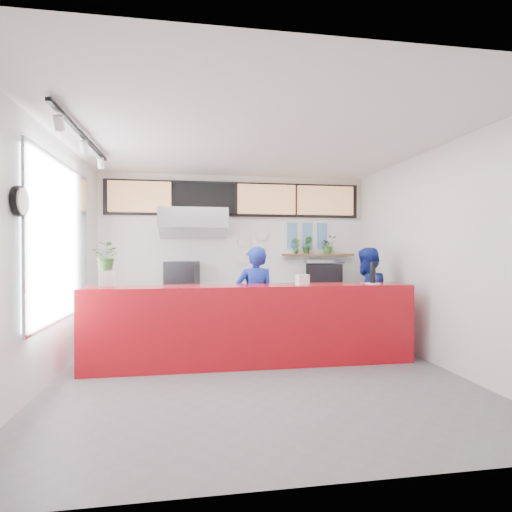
# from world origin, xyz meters

# --- Properties ---
(floor) EXTENTS (5.00, 5.00, 0.00)m
(floor) POSITION_xyz_m (0.00, 0.00, 0.00)
(floor) COLOR slate
(floor) RESTS_ON ground
(ceiling) EXTENTS (5.00, 5.00, 0.00)m
(ceiling) POSITION_xyz_m (0.00, 0.00, 3.00)
(ceiling) COLOR silver
(wall_back) EXTENTS (5.00, 0.00, 5.00)m
(wall_back) POSITION_xyz_m (0.00, 2.50, 1.50)
(wall_back) COLOR white
(wall_back) RESTS_ON ground
(wall_left) EXTENTS (0.00, 5.00, 5.00)m
(wall_left) POSITION_xyz_m (-2.50, 0.00, 1.50)
(wall_left) COLOR white
(wall_left) RESTS_ON ground
(wall_right) EXTENTS (0.00, 5.00, 5.00)m
(wall_right) POSITION_xyz_m (2.50, 0.00, 1.50)
(wall_right) COLOR white
(wall_right) RESTS_ON ground
(service_counter) EXTENTS (4.50, 0.60, 1.10)m
(service_counter) POSITION_xyz_m (0.00, 0.40, 0.55)
(service_counter) COLOR #B00C15
(service_counter) RESTS_ON ground
(cream_band) EXTENTS (5.00, 0.02, 0.80)m
(cream_band) POSITION_xyz_m (0.00, 2.49, 2.60)
(cream_band) COLOR beige
(cream_band) RESTS_ON wall_back
(prep_bench) EXTENTS (1.80, 0.60, 0.90)m
(prep_bench) POSITION_xyz_m (-0.80, 2.20, 0.45)
(prep_bench) COLOR #B2B5BA
(prep_bench) RESTS_ON ground
(panini_oven) EXTENTS (0.64, 0.64, 0.49)m
(panini_oven) POSITION_xyz_m (-1.00, 2.20, 1.14)
(panini_oven) COLOR black
(panini_oven) RESTS_ON prep_bench
(extraction_hood) EXTENTS (1.20, 0.70, 0.35)m
(extraction_hood) POSITION_xyz_m (-0.80, 2.15, 2.15)
(extraction_hood) COLOR #B2B5BA
(extraction_hood) RESTS_ON ceiling
(hood_lip) EXTENTS (1.20, 0.69, 0.31)m
(hood_lip) POSITION_xyz_m (-0.80, 2.15, 1.95)
(hood_lip) COLOR #B2B5BA
(hood_lip) RESTS_ON ceiling
(right_bench) EXTENTS (1.80, 0.60, 0.90)m
(right_bench) POSITION_xyz_m (1.50, 2.20, 0.45)
(right_bench) COLOR #B2B5BA
(right_bench) RESTS_ON ground
(espresso_machine) EXTENTS (0.78, 0.65, 0.43)m
(espresso_machine) POSITION_xyz_m (1.64, 2.20, 1.11)
(espresso_machine) COLOR black
(espresso_machine) RESTS_ON right_bench
(espresso_tray) EXTENTS (0.73, 0.55, 0.06)m
(espresso_tray) POSITION_xyz_m (1.64, 2.20, 1.38)
(espresso_tray) COLOR #B3B7BB
(espresso_tray) RESTS_ON espresso_machine
(herb_shelf) EXTENTS (1.40, 0.18, 0.04)m
(herb_shelf) POSITION_xyz_m (1.60, 2.40, 1.50)
(herb_shelf) COLOR brown
(herb_shelf) RESTS_ON wall_back
(menu_board_far_left) EXTENTS (1.10, 0.10, 0.55)m
(menu_board_far_left) POSITION_xyz_m (-1.75, 2.38, 2.55)
(menu_board_far_left) COLOR tan
(menu_board_far_left) RESTS_ON wall_back
(menu_board_mid_left) EXTENTS (1.10, 0.10, 0.55)m
(menu_board_mid_left) POSITION_xyz_m (-0.59, 2.38, 2.55)
(menu_board_mid_left) COLOR black
(menu_board_mid_left) RESTS_ON wall_back
(menu_board_mid_right) EXTENTS (1.10, 0.10, 0.55)m
(menu_board_mid_right) POSITION_xyz_m (0.57, 2.38, 2.55)
(menu_board_mid_right) COLOR tan
(menu_board_mid_right) RESTS_ON wall_back
(menu_board_far_right) EXTENTS (1.10, 0.10, 0.55)m
(menu_board_far_right) POSITION_xyz_m (1.73, 2.38, 2.55)
(menu_board_far_right) COLOR tan
(menu_board_far_right) RESTS_ON wall_back
(soffit) EXTENTS (4.80, 0.04, 0.65)m
(soffit) POSITION_xyz_m (0.00, 2.46, 2.55)
(soffit) COLOR black
(soffit) RESTS_ON wall_back
(window_pane) EXTENTS (0.04, 2.20, 1.90)m
(window_pane) POSITION_xyz_m (-2.47, 0.30, 1.70)
(window_pane) COLOR silver
(window_pane) RESTS_ON wall_left
(window_frame) EXTENTS (0.03, 2.30, 2.00)m
(window_frame) POSITION_xyz_m (-2.45, 0.30, 1.70)
(window_frame) COLOR #B2B5BA
(window_frame) RESTS_ON wall_left
(wall_clock_rim) EXTENTS (0.05, 0.30, 0.30)m
(wall_clock_rim) POSITION_xyz_m (-2.46, -0.90, 2.05)
(wall_clock_rim) COLOR black
(wall_clock_rim) RESTS_ON wall_left
(wall_clock_face) EXTENTS (0.02, 0.26, 0.26)m
(wall_clock_face) POSITION_xyz_m (-2.43, -0.90, 2.05)
(wall_clock_face) COLOR white
(wall_clock_face) RESTS_ON wall_left
(track_rail) EXTENTS (0.05, 2.40, 0.04)m
(track_rail) POSITION_xyz_m (-2.10, 0.00, 2.94)
(track_rail) COLOR black
(track_rail) RESTS_ON ceiling
(dec_plate_a) EXTENTS (0.24, 0.03, 0.24)m
(dec_plate_a) POSITION_xyz_m (0.15, 2.47, 1.75)
(dec_plate_a) COLOR silver
(dec_plate_a) RESTS_ON wall_back
(dec_plate_b) EXTENTS (0.24, 0.03, 0.24)m
(dec_plate_b) POSITION_xyz_m (0.45, 2.47, 1.65)
(dec_plate_b) COLOR silver
(dec_plate_b) RESTS_ON wall_back
(dec_plate_c) EXTENTS (0.24, 0.03, 0.24)m
(dec_plate_c) POSITION_xyz_m (0.15, 2.47, 1.45)
(dec_plate_c) COLOR silver
(dec_plate_c) RESTS_ON wall_back
(dec_plate_d) EXTENTS (0.24, 0.03, 0.24)m
(dec_plate_d) POSITION_xyz_m (0.50, 2.47, 1.90)
(dec_plate_d) COLOR silver
(dec_plate_d) RESTS_ON wall_back
(photo_frame_a) EXTENTS (0.20, 0.02, 0.25)m
(photo_frame_a) POSITION_xyz_m (1.10, 2.48, 2.00)
(photo_frame_a) COLOR #598CBF
(photo_frame_a) RESTS_ON wall_back
(photo_frame_b) EXTENTS (0.20, 0.02, 0.25)m
(photo_frame_b) POSITION_xyz_m (1.40, 2.48, 2.00)
(photo_frame_b) COLOR #598CBF
(photo_frame_b) RESTS_ON wall_back
(photo_frame_c) EXTENTS (0.20, 0.02, 0.25)m
(photo_frame_c) POSITION_xyz_m (1.70, 2.48, 2.00)
(photo_frame_c) COLOR #598CBF
(photo_frame_c) RESTS_ON wall_back
(photo_frame_d) EXTENTS (0.20, 0.02, 0.25)m
(photo_frame_d) POSITION_xyz_m (1.10, 2.48, 1.75)
(photo_frame_d) COLOR #598CBF
(photo_frame_d) RESTS_ON wall_back
(photo_frame_e) EXTENTS (0.20, 0.02, 0.25)m
(photo_frame_e) POSITION_xyz_m (1.40, 2.48, 1.75)
(photo_frame_e) COLOR #598CBF
(photo_frame_e) RESTS_ON wall_back
(photo_frame_f) EXTENTS (0.20, 0.02, 0.25)m
(photo_frame_f) POSITION_xyz_m (1.70, 2.48, 1.75)
(photo_frame_f) COLOR #598CBF
(photo_frame_f) RESTS_ON wall_back
(staff_center) EXTENTS (0.63, 0.43, 1.64)m
(staff_center) POSITION_xyz_m (0.11, 0.88, 0.82)
(staff_center) COLOR navy
(staff_center) RESTS_ON ground
(staff_right) EXTENTS (1.00, 0.96, 1.63)m
(staff_right) POSITION_xyz_m (1.94, 0.97, 0.81)
(staff_right) COLOR navy
(staff_right) RESTS_ON ground
(herb_a) EXTENTS (0.17, 0.12, 0.31)m
(herb_a) POSITION_xyz_m (1.15, 2.40, 1.68)
(herb_a) COLOR #336623
(herb_a) RESTS_ON herb_shelf
(herb_b) EXTENTS (0.23, 0.21, 0.34)m
(herb_b) POSITION_xyz_m (1.38, 2.40, 1.69)
(herb_b) COLOR #336623
(herb_b) RESTS_ON herb_shelf
(herb_c) EXTENTS (0.31, 0.27, 0.34)m
(herb_c) POSITION_xyz_m (1.80, 2.40, 1.69)
(herb_c) COLOR #336623
(herb_c) RESTS_ON herb_shelf
(glass_vase) EXTENTS (0.24, 0.24, 0.25)m
(glass_vase) POSITION_xyz_m (-1.90, 0.32, 1.23)
(glass_vase) COLOR silver
(glass_vase) RESTS_ON service_counter
(basil_vase) EXTENTS (0.42, 0.40, 0.37)m
(basil_vase) POSITION_xyz_m (-1.90, 0.32, 1.50)
(basil_vase) COLOR #336623
(basil_vase) RESTS_ON glass_vase
(napkin_holder) EXTENTS (0.19, 0.15, 0.15)m
(napkin_holder) POSITION_xyz_m (0.70, 0.32, 1.17)
(napkin_holder) COLOR white
(napkin_holder) RESTS_ON service_counter
(white_plate) EXTENTS (0.24, 0.24, 0.02)m
(white_plate) POSITION_xyz_m (1.72, 0.30, 1.11)
(white_plate) COLOR white
(white_plate) RESTS_ON service_counter
(pepper_mill) EXTENTS (0.08, 0.08, 0.30)m
(pepper_mill) POSITION_xyz_m (1.72, 0.30, 1.26)
(pepper_mill) COLOR black
(pepper_mill) RESTS_ON white_plate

